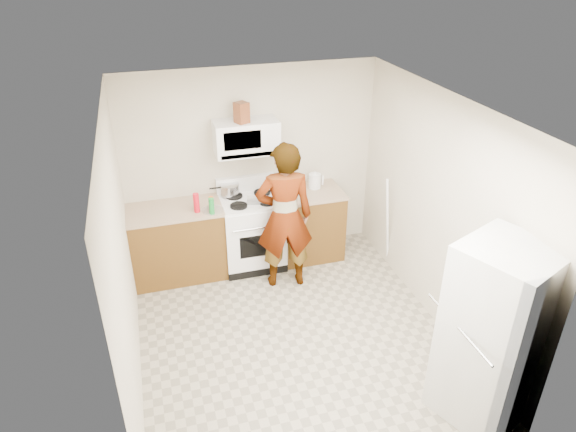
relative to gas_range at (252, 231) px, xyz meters
name	(u,v)px	position (x,y,z in m)	size (l,w,h in m)	color
floor	(293,333)	(0.10, -1.48, -0.49)	(3.60, 3.60, 0.00)	gray
back_wall	(252,166)	(0.10, 0.31, 0.76)	(3.20, 0.02, 2.50)	beige
right_wall	(438,213)	(1.69, -1.48, 0.76)	(0.02, 3.60, 2.50)	beige
cabinet_left	(178,243)	(-0.94, 0.01, -0.04)	(1.12, 0.62, 0.90)	brown
counter_left	(174,210)	(-0.94, 0.01, 0.43)	(1.14, 0.64, 0.04)	#9D846A
cabinet_right	(309,224)	(0.78, 0.01, -0.04)	(0.80, 0.62, 0.90)	brown
counter_right	(310,193)	(0.78, 0.01, 0.43)	(0.82, 0.64, 0.04)	#9D846A
gas_range	(252,231)	(0.00, 0.00, 0.00)	(0.76, 0.65, 1.13)	white
microwave	(246,137)	(0.00, 0.13, 1.21)	(0.76, 0.38, 0.40)	white
person	(284,217)	(0.28, -0.53, 0.43)	(0.67, 0.44, 1.84)	tan
fridge	(494,335)	(1.43, -2.90, 0.36)	(0.70, 0.70, 1.70)	silver
kettle	(315,181)	(0.87, 0.10, 0.54)	(0.16, 0.16, 0.19)	white
jug	(242,113)	(-0.05, 0.07, 1.53)	(0.14, 0.14, 0.24)	brown
saucepan	(230,189)	(-0.22, 0.18, 0.53)	(0.23, 0.23, 0.13)	#B1B1B6
tray	(257,200)	(0.07, -0.09, 0.47)	(0.25, 0.16, 0.05)	silver
bottle_spray	(196,203)	(-0.68, -0.15, 0.57)	(0.07, 0.07, 0.24)	red
bottle_hot_sauce	(211,203)	(-0.50, -0.13, 0.53)	(0.05, 0.05, 0.17)	orange
bottle_green_cap	(212,206)	(-0.52, -0.25, 0.55)	(0.06, 0.06, 0.20)	#167B2C
pot_lid	(213,210)	(-0.50, -0.17, 0.46)	(0.26, 0.26, 0.01)	white
broom	(387,222)	(1.62, -0.55, 0.16)	(0.03, 0.03, 1.29)	white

